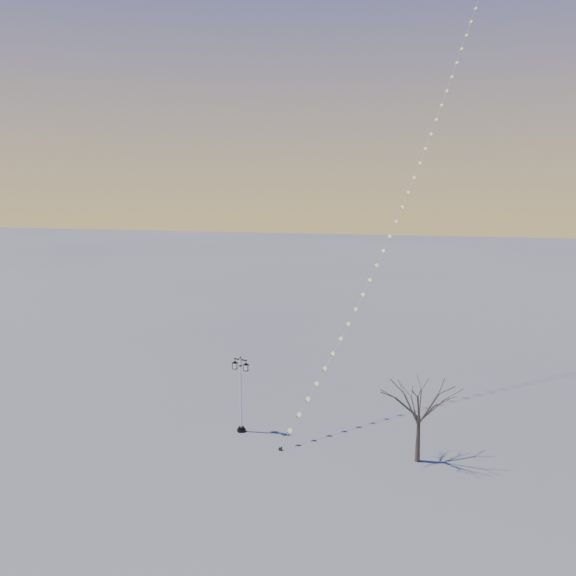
% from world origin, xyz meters
% --- Properties ---
extents(ground, '(300.00, 300.00, 0.00)m').
position_xyz_m(ground, '(0.00, 0.00, 0.00)').
color(ground, slate).
rests_on(ground, ground).
extents(street_lamp, '(1.09, 0.56, 4.39)m').
position_xyz_m(street_lamp, '(-2.08, 2.53, 2.43)').
color(street_lamp, black).
rests_on(street_lamp, ground).
extents(bare_tree, '(2.65, 2.65, 4.40)m').
position_xyz_m(bare_tree, '(7.76, 1.21, 3.05)').
color(bare_tree, '#41372C').
rests_on(bare_tree, ground).
extents(kite_train, '(11.82, 27.49, 33.68)m').
position_xyz_m(kite_train, '(6.33, 14.14, 16.72)').
color(kite_train, '#331E1D').
rests_on(kite_train, ground).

